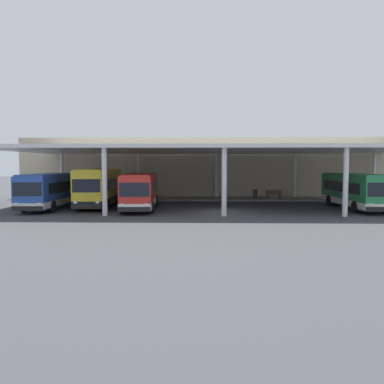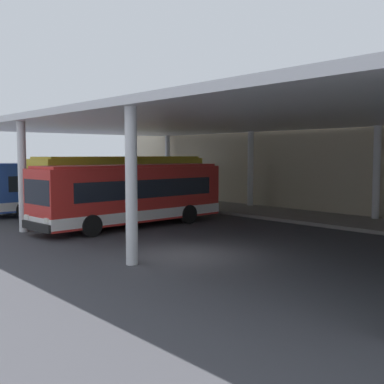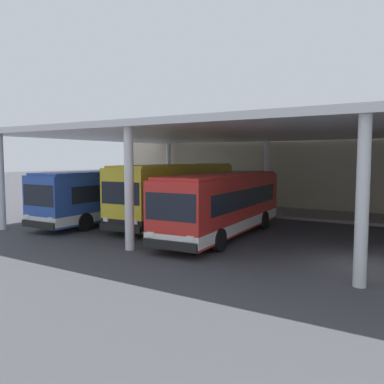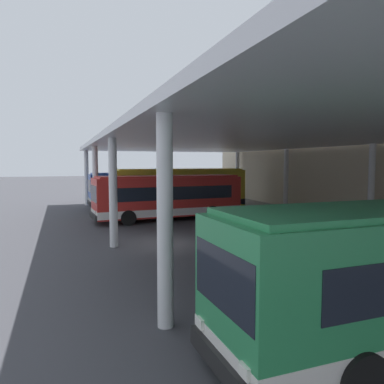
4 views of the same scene
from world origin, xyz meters
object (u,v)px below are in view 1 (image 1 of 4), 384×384
Objects in this scene: bus_nearest_bay at (52,190)px; trash_bin at (255,194)px; bus_second_bay at (100,187)px; bus_far_bay at (354,190)px; bench_waiting at (274,194)px; bus_middle_bay at (141,190)px.

trash_bin is at bearing 24.48° from bus_nearest_bay.
bus_second_bay is 23.67m from bus_far_bay.
trash_bin is (19.82, 9.03, -0.98)m from bus_nearest_bay.
bench_waiting is (-5.56, 8.92, -0.99)m from bus_far_bay.
bus_far_bay is 11.75m from trash_bin.
bus_nearest_bay is 1.00× the size of bus_far_bay.
bus_nearest_bay and bus_far_bay have the same top height.
bus_nearest_bay and bus_middle_bay have the same top height.
bench_waiting is (18.04, 7.20, -1.18)m from bus_second_bay.
bus_middle_bay is 5.93× the size of bench_waiting.
bus_second_bay is 17.48m from trash_bin.
bus_second_bay is (3.90, 1.91, 0.19)m from bus_nearest_bay.
bus_nearest_bay is at bearing -153.95° from bus_second_bay.
bench_waiting is at bearing 2.08° from trash_bin.
bus_second_bay reaches higher than bus_far_bay.
bus_nearest_bay is 0.92× the size of bus_second_bay.
bench_waiting is at bearing 22.53° from bus_nearest_bay.
bus_middle_bay is at bearing -145.47° from bench_waiting.
bus_nearest_bay reaches higher than trash_bin.
bus_nearest_bay is 27.50m from bus_far_bay.
bus_nearest_bay is at bearing -157.47° from bench_waiting.
bus_second_bay is at bearing 26.05° from bus_nearest_bay.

